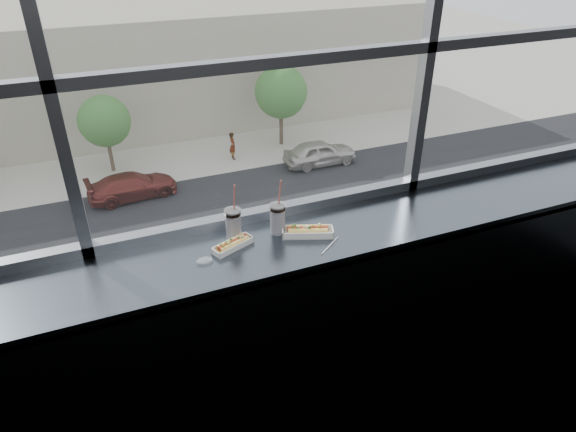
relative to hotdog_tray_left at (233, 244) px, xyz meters
name	(u,v)px	position (x,y,z in m)	size (l,w,h in m)	color
wall_back_lower	(268,290)	(0.28, 0.24, -0.57)	(6.00, 6.00, 0.00)	black
counter	(284,245)	(0.28, -0.04, -0.05)	(6.00, 0.55, 0.06)	slate
counter_fascia	(301,345)	(0.28, -0.29, -0.57)	(6.00, 0.04, 1.04)	slate
hotdog_tray_left	(233,244)	(0.00, 0.00, 0.00)	(0.25, 0.16, 0.06)	white
hotdog_tray_right	(308,231)	(0.42, -0.04, 0.00)	(0.30, 0.19, 0.07)	white
soda_cup_left	(233,223)	(0.03, 0.09, 0.08)	(0.09, 0.09, 0.34)	white
soda_cup_right	(278,217)	(0.28, 0.05, 0.07)	(0.09, 0.09, 0.34)	white
loose_straw	(330,245)	(0.49, -0.18, -0.02)	(0.01, 0.01, 0.19)	white
wrapper	(205,260)	(-0.17, -0.07, -0.01)	(0.09, 0.07, 0.02)	silver
plaza_ground	(93,99)	(0.28, 43.74, -12.12)	(120.00, 120.00, 0.00)	#B2ADA0
street_asphalt	(130,236)	(0.28, 20.24, -12.09)	(80.00, 10.00, 0.06)	black
far_sidewalk	(112,171)	(0.28, 28.24, -12.10)	(80.00, 6.00, 0.04)	#B2ADA0
far_building	(88,67)	(0.28, 38.24, -8.12)	(50.00, 14.00, 8.00)	#A49D89
car_near_d	(322,223)	(8.74, 16.24, -11.03)	(6.23, 2.59, 2.08)	white
car_near_e	(404,206)	(13.30, 16.24, -11.09)	(5.82, 2.43, 1.94)	#4226AF
car_near_c	(158,257)	(1.08, 16.24, -10.92)	(6.85, 2.85, 2.28)	#5E0B00
car_far_c	(320,149)	(12.47, 24.24, -11.03)	(6.19, 2.58, 2.06)	beige
car_far_b	(132,182)	(1.06, 24.24, -11.13)	(5.58, 2.32, 1.86)	maroon
pedestrian_d	(232,143)	(7.72, 27.17, -11.02)	(0.94, 0.71, 2.12)	#66605B
tree_center	(104,121)	(0.38, 28.24, -8.91)	(3.03, 3.03, 4.73)	#47382B
tree_right	(281,92)	(11.48, 28.24, -8.47)	(3.45, 3.45, 5.39)	#47382B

